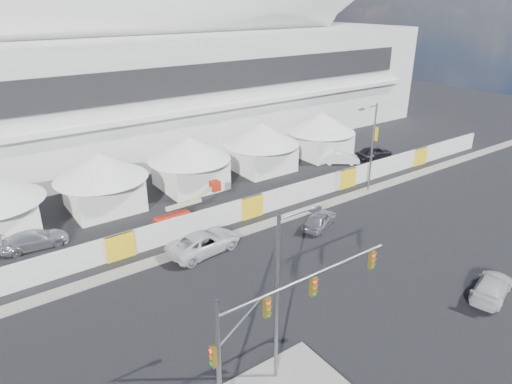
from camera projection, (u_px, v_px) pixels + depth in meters
ground at (309, 332)px, 26.78m from camera, size 160.00×160.00×0.00m
far_curb at (374, 188)px, 46.80m from camera, size 80.00×1.20×0.12m
stadium at (148, 70)px, 58.77m from camera, size 80.00×24.80×21.98m
tent_row at (148, 167)px, 43.77m from camera, size 53.40×8.40×5.40m
hoarding_fence at (251, 207)px, 40.44m from camera, size 70.00×0.25×2.00m
scaffold_tower at (374, 76)px, 75.95m from camera, size 4.40×4.40×12.00m
sedan_silver at (320, 220)px, 38.75m from camera, size 3.17×4.52×1.43m
pickup_curb at (204, 242)px, 34.96m from camera, size 3.41×6.17×1.64m
pickup_near at (492, 287)px, 29.79m from camera, size 3.11×5.08×1.37m
lot_car_a at (340, 158)px, 53.68m from camera, size 3.84×4.42×1.44m
lot_car_b at (374, 153)px, 55.13m from camera, size 2.38×4.95×1.63m
lot_car_c at (34, 239)px, 35.56m from camera, size 2.36×5.07×1.43m
traffic_mast at (263, 334)px, 20.81m from camera, size 10.51×0.65×6.67m
streetlight_median at (281, 288)px, 21.56m from camera, size 2.55×0.26×9.20m
streetlight_curb at (372, 142)px, 44.17m from camera, size 2.65×0.60×8.94m
boom_lift at (180, 215)px, 39.16m from camera, size 6.22×1.45×3.17m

